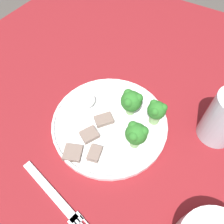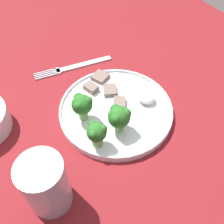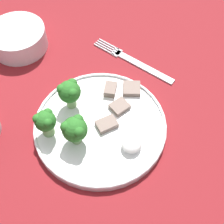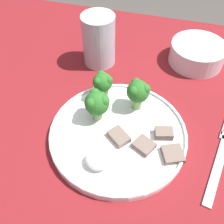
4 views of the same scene
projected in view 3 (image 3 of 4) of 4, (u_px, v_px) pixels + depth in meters
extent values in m
plane|color=#4C4742|center=(120.00, 213.00, 1.22)|extent=(8.00, 8.00, 0.00)
cube|color=maroon|center=(127.00, 120.00, 0.64)|extent=(1.29, 0.99, 0.03)
cylinder|color=brown|center=(82.00, 22.00, 1.33)|extent=(0.06, 0.06, 0.68)
cylinder|color=white|center=(100.00, 127.00, 0.61)|extent=(0.26, 0.26, 0.01)
torus|color=white|center=(100.00, 124.00, 0.60)|extent=(0.26, 0.26, 0.01)
cube|color=silver|center=(144.00, 67.00, 0.70)|extent=(0.05, 0.15, 0.00)
cube|color=silver|center=(117.00, 52.00, 0.72)|extent=(0.03, 0.02, 0.00)
cube|color=silver|center=(109.00, 45.00, 0.74)|extent=(0.01, 0.06, 0.00)
cube|color=silver|center=(107.00, 46.00, 0.73)|extent=(0.01, 0.06, 0.00)
cube|color=silver|center=(106.00, 48.00, 0.73)|extent=(0.01, 0.06, 0.00)
cube|color=silver|center=(104.00, 50.00, 0.73)|extent=(0.01, 0.06, 0.00)
cylinder|color=silver|center=(18.00, 38.00, 0.71)|extent=(0.13, 0.13, 0.05)
cylinder|color=white|center=(18.00, 39.00, 0.72)|extent=(0.11, 0.11, 0.04)
cylinder|color=#7FA866|center=(48.00, 129.00, 0.58)|extent=(0.02, 0.02, 0.03)
sphere|color=#286B23|center=(45.00, 121.00, 0.56)|extent=(0.04, 0.04, 0.04)
sphere|color=#286B23|center=(48.00, 113.00, 0.56)|extent=(0.02, 0.02, 0.02)
sphere|color=#286B23|center=(37.00, 119.00, 0.55)|extent=(0.02, 0.02, 0.02)
sphere|color=#286B23|center=(48.00, 123.00, 0.55)|extent=(0.02, 0.02, 0.02)
cylinder|color=#7FA866|center=(76.00, 137.00, 0.57)|extent=(0.02, 0.02, 0.02)
sphere|color=#286B23|center=(75.00, 129.00, 0.55)|extent=(0.05, 0.05, 0.05)
sphere|color=#286B23|center=(78.00, 120.00, 0.55)|extent=(0.02, 0.02, 0.02)
sphere|color=#286B23|center=(66.00, 127.00, 0.54)|extent=(0.02, 0.02, 0.02)
sphere|color=#286B23|center=(78.00, 132.00, 0.54)|extent=(0.02, 0.02, 0.02)
cylinder|color=#7FA866|center=(71.00, 101.00, 0.62)|extent=(0.02, 0.02, 0.03)
sphere|color=#286B23|center=(69.00, 92.00, 0.59)|extent=(0.04, 0.04, 0.04)
sphere|color=#286B23|center=(72.00, 84.00, 0.59)|extent=(0.02, 0.02, 0.02)
sphere|color=#286B23|center=(62.00, 89.00, 0.58)|extent=(0.02, 0.02, 0.02)
sphere|color=#286B23|center=(73.00, 93.00, 0.58)|extent=(0.02, 0.02, 0.02)
cube|color=#756056|center=(120.00, 106.00, 0.62)|extent=(0.04, 0.04, 0.01)
cube|color=#756056|center=(132.00, 89.00, 0.64)|extent=(0.05, 0.05, 0.01)
cube|color=#756056|center=(107.00, 124.00, 0.60)|extent=(0.05, 0.05, 0.01)
cube|color=#756056|center=(110.00, 89.00, 0.64)|extent=(0.04, 0.03, 0.01)
ellipsoid|color=white|center=(132.00, 143.00, 0.57)|extent=(0.04, 0.04, 0.02)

